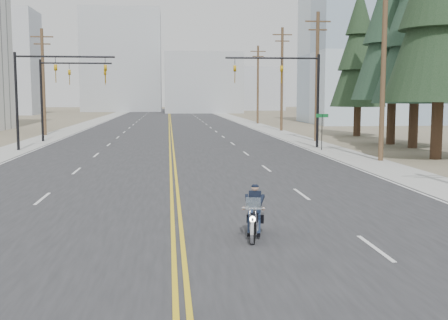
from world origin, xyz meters
TOP-DOWN VIEW (x-y plane):
  - ground_plane at (0.00, 0.00)m, footprint 400.00×400.00m
  - road at (0.00, 70.00)m, footprint 20.00×200.00m
  - sidewalk_left at (-11.50, 70.00)m, footprint 3.00×200.00m
  - sidewalk_right at (11.50, 70.00)m, footprint 3.00×200.00m
  - traffic_mast_left at (-8.98, 32.00)m, footprint 7.10×0.26m
  - traffic_mast_right at (8.98, 32.00)m, footprint 7.10×0.26m
  - traffic_mast_far at (-9.31, 40.00)m, footprint 6.10×0.26m
  - street_sign at (10.80, 30.00)m, footprint 0.90×0.06m
  - utility_pole_b at (12.50, 23.00)m, footprint 2.20×0.30m
  - utility_pole_c at (12.50, 38.00)m, footprint 2.20×0.30m
  - utility_pole_d at (12.50, 53.00)m, footprint 2.20×0.30m
  - utility_pole_e at (12.50, 70.00)m, footprint 2.20×0.30m
  - utility_pole_left at (-12.50, 48.00)m, footprint 2.20×0.30m
  - glass_building at (32.00, 70.00)m, footprint 24.00×16.00m
  - haze_bldg_a at (-35.00, 115.00)m, footprint 14.00×12.00m
  - haze_bldg_b at (8.00, 125.00)m, footprint 18.00×14.00m
  - haze_bldg_c at (40.00, 110.00)m, footprint 16.00×12.00m
  - haze_bldg_d at (-12.00, 140.00)m, footprint 20.00×15.00m
  - haze_bldg_e at (25.00, 150.00)m, footprint 14.00×14.00m
  - motorcyclist at (2.10, 5.44)m, footprint 1.18×2.00m
  - conifer_mid at (18.18, 31.19)m, footprint 6.32×6.32m
  - conifer_tall at (17.79, 34.50)m, footprint 6.51×6.51m
  - conifer_far at (18.26, 44.12)m, footprint 5.38×5.38m

SIDE VIEW (x-z plane):
  - ground_plane at x=0.00m, z-range 0.00..0.00m
  - road at x=0.00m, z-range 0.00..0.01m
  - sidewalk_left at x=-11.50m, z-range 0.00..0.01m
  - sidewalk_right at x=11.50m, z-range 0.00..0.01m
  - motorcyclist at x=2.10m, z-range 0.00..1.46m
  - street_sign at x=10.80m, z-range 0.49..3.12m
  - traffic_mast_far at x=-9.31m, z-range 1.37..8.37m
  - traffic_mast_left at x=-8.98m, z-range 1.44..8.44m
  - traffic_mast_right at x=8.98m, z-range 1.44..8.44m
  - utility_pole_left at x=-12.50m, z-range 0.23..10.73m
  - utility_pole_c at x=12.50m, z-range 0.23..11.23m
  - utility_pole_e at x=12.50m, z-range 0.23..11.23m
  - utility_pole_b at x=12.50m, z-range 0.23..11.73m
  - utility_pole_d at x=12.50m, z-range 0.23..11.73m
  - haze_bldg_e at x=25.00m, z-range 0.00..12.00m
  - haze_bldg_b at x=8.00m, z-range 0.00..14.00m
  - conifer_far at x=18.26m, z-range 1.06..15.48m
  - haze_bldg_c at x=40.00m, z-range 0.00..18.00m
  - conifer_mid at x=18.18m, z-range 1.25..18.10m
  - glass_building at x=32.00m, z-range 0.00..20.00m
  - conifer_tall at x=17.79m, z-range 1.34..19.42m
  - haze_bldg_a at x=-35.00m, z-range 0.00..22.00m
  - haze_bldg_d at x=-12.00m, z-range 0.00..26.00m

